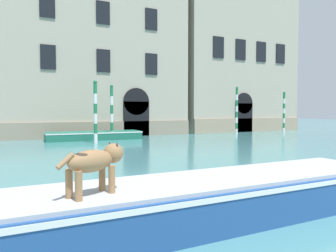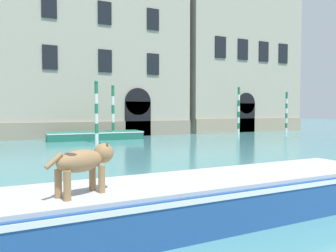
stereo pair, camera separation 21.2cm
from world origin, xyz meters
name	(u,v)px [view 1 (the left image)]	position (x,y,z in m)	size (l,w,h in m)	color
palazzo_left	(93,35)	(0.14, 25.87, 8.06)	(14.29, 6.13, 16.16)	#B2A893
palazzo_right	(231,33)	(13.91, 25.87, 9.62)	(12.09, 6.13, 19.28)	#B2A893
boat_foreground	(212,197)	(-3.14, 4.08, 0.40)	(8.06, 1.85, 0.76)	#234C8C
dog_on_deck	(95,161)	(-5.28, 3.85, 1.23)	(1.03, 0.60, 0.73)	#997047
boat_moored_near_palazzo	(94,135)	(-1.05, 21.07, 0.29)	(6.30, 2.18, 0.55)	#1E6651
mooring_pole_0	(95,112)	(-1.57, 18.57, 1.89)	(0.22, 0.22, 3.75)	white
mooring_pole_1	(112,112)	(0.00, 20.45, 1.86)	(0.21, 0.21, 3.68)	white
mooring_pole_2	(284,112)	(15.54, 20.35, 1.82)	(0.20, 0.20, 3.61)	white
mooring_pole_3	(237,110)	(10.60, 20.66, 1.97)	(0.20, 0.20, 3.91)	white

